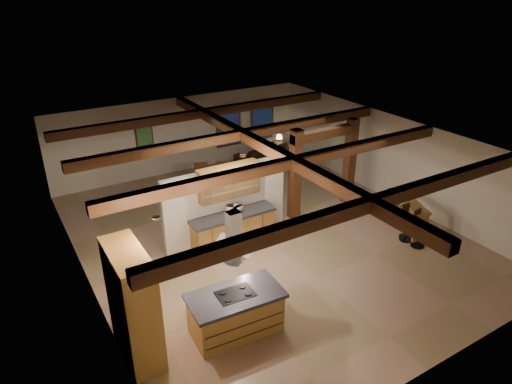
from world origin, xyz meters
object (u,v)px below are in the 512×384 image
kitchen_island (236,312)px  dining_table (226,194)px  sofa (260,153)px  bar_counter (407,209)px

kitchen_island → dining_table: bearing=64.2°
sofa → bar_counter: 7.18m
kitchen_island → bar_counter: kitchen_island is taller
dining_table → kitchen_island: bearing=-108.9°
kitchen_island → sofa: (5.79, 8.37, -0.17)m
kitchen_island → dining_table: kitchen_island is taller
kitchen_island → sofa: size_ratio=0.93×
kitchen_island → dining_table: 6.28m
kitchen_island → dining_table: (2.73, 5.65, -0.21)m
bar_counter → dining_table: bearing=130.8°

